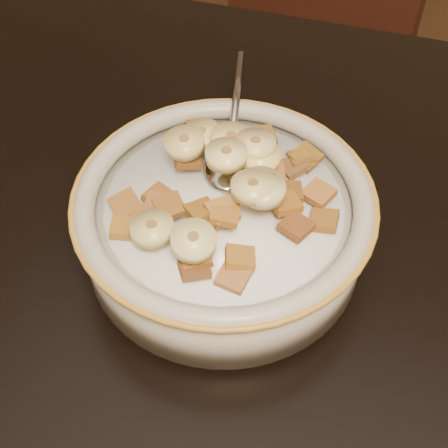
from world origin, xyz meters
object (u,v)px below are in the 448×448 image
(chair, at_px, (291,102))
(spoon, at_px, (228,168))
(cereal_bowl, at_px, (224,227))
(table, at_px, (238,381))

(chair, xyz_separation_m, spoon, (0.07, -0.56, 0.39))
(chair, xyz_separation_m, cereal_bowl, (0.08, -0.60, 0.35))
(table, bearing_deg, cereal_bowl, 112.10)
(chair, bearing_deg, table, -67.75)
(cereal_bowl, xyz_separation_m, spoon, (-0.01, 0.03, 0.03))
(table, bearing_deg, chair, 97.39)
(table, distance_m, cereal_bowl, 0.12)
(chair, height_order, cereal_bowl, chair)
(chair, distance_m, cereal_bowl, 0.70)
(chair, distance_m, spoon, 0.69)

